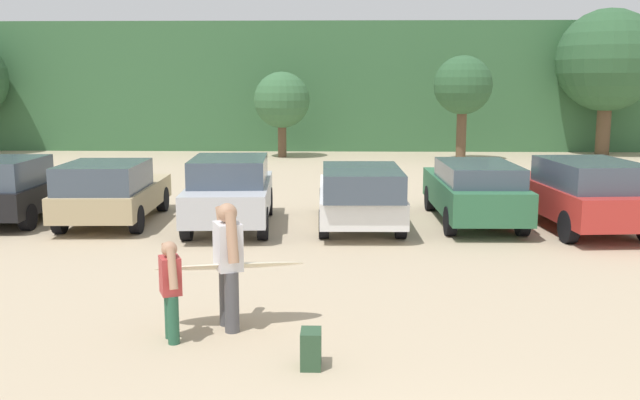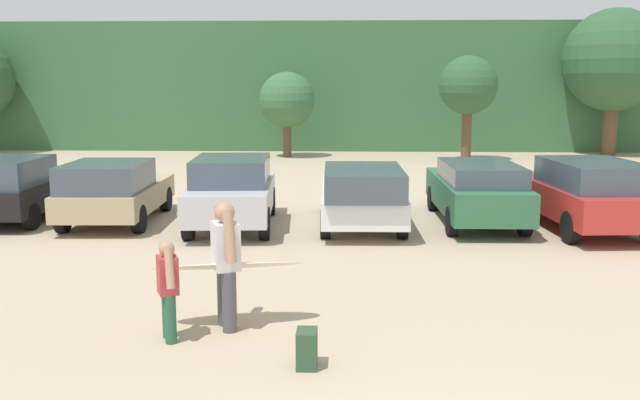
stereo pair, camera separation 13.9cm
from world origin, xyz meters
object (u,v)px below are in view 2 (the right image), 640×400
at_px(parked_car_black, 14,187).
at_px(person_adult, 226,258).
at_px(parked_car_silver, 232,190).
at_px(parked_car_red, 585,192).
at_px(surfboard_cream, 228,266).
at_px(backpack_dropped, 307,349).
at_px(parked_car_white, 362,194).
at_px(parked_car_tan, 114,190).
at_px(person_child, 168,285).
at_px(parked_car_forest_green, 476,190).

height_order(parked_car_black, person_adult, person_adult).
distance_m(parked_car_black, parked_car_silver, 5.44).
bearing_deg(parked_car_red, surfboard_cream, 128.54).
height_order(surfboard_cream, backpack_dropped, surfboard_cream).
distance_m(parked_car_white, parked_car_red, 5.03).
height_order(parked_car_tan, surfboard_cream, parked_car_tan).
distance_m(parked_car_black, backpack_dropped, 11.54).
distance_m(parked_car_tan, parked_car_silver, 2.87).
relative_size(surfboard_cream, backpack_dropped, 4.67).
height_order(parked_car_tan, parked_car_white, parked_car_tan).
xyz_separation_m(person_adult, person_child, (-0.67, -0.48, -0.23)).
bearing_deg(parked_car_tan, parked_car_red, -93.79).
xyz_separation_m(parked_car_black, parked_car_white, (8.39, -0.56, -0.02)).
height_order(parked_car_black, person_child, parked_car_black).
bearing_deg(parked_car_black, parked_car_white, -94.38).
xyz_separation_m(parked_car_black, backpack_dropped, (7.58, -8.68, -0.58)).
relative_size(person_child, surfboard_cream, 0.63).
bearing_deg(person_child, parked_car_red, -159.30).
relative_size(parked_car_black, surfboard_cream, 1.98).
bearing_deg(parked_car_silver, person_child, 179.20).
height_order(parked_car_black, surfboard_cream, parked_car_black).
relative_size(parked_car_black, backpack_dropped, 9.24).
relative_size(parked_car_black, parked_car_silver, 0.96).
height_order(parked_car_red, person_adult, person_adult).
xyz_separation_m(person_adult, surfboard_cream, (0.01, 0.13, -0.14)).
bearing_deg(parked_car_tan, parked_car_forest_green, -89.90).
xyz_separation_m(parked_car_tan, parked_car_forest_green, (8.55, 0.32, 0.01)).
distance_m(parked_car_red, surfboard_cream, 9.63).
height_order(parked_car_white, person_child, parked_car_white).
height_order(parked_car_silver, parked_car_red, parked_car_silver).
height_order(parked_car_forest_green, person_child, parked_car_forest_green).
distance_m(surfboard_cream, backpack_dropped, 1.93).
relative_size(parked_car_black, parked_car_forest_green, 0.88).
bearing_deg(person_adult, parked_car_red, -158.65).
xyz_separation_m(parked_car_red, person_adult, (-6.99, -6.77, 0.12)).
xyz_separation_m(parked_car_forest_green, person_adult, (-4.68, -7.42, 0.18)).
bearing_deg(backpack_dropped, parked_car_tan, 120.93).
distance_m(parked_car_silver, backpack_dropped, 8.40).
bearing_deg(surfboard_cream, parked_car_white, -117.39).
bearing_deg(parked_car_red, person_adult, 129.06).
bearing_deg(parked_car_forest_green, parked_car_silver, 95.45).
relative_size(parked_car_white, backpack_dropped, 10.81).
bearing_deg(person_child, parked_car_black, -76.58).
bearing_deg(parked_car_silver, parked_car_black, 80.23).
relative_size(parked_car_tan, surfboard_cream, 2.00).
relative_size(parked_car_white, parked_car_forest_green, 1.03).
xyz_separation_m(parked_car_forest_green, person_child, (-5.35, -7.90, -0.05)).
xyz_separation_m(parked_car_silver, parked_car_forest_green, (5.69, 0.63, -0.05)).
bearing_deg(surfboard_cream, person_child, 31.02).
bearing_deg(parked_car_forest_green, person_child, 145.07).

